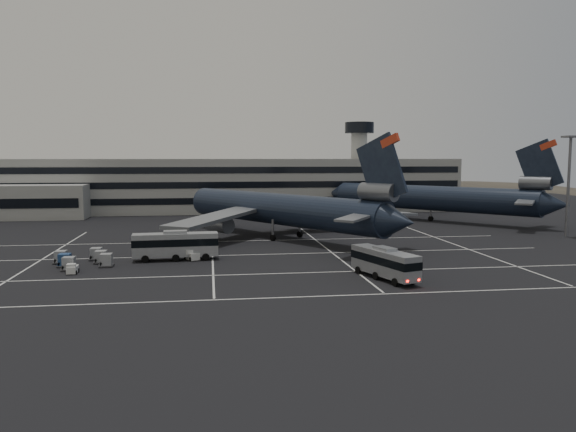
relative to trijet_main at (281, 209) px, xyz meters
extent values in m
plane|color=black|center=(-6.28, -20.44, -5.25)|extent=(260.00, 260.00, 0.00)
cube|color=silver|center=(-6.28, -42.44, -5.24)|extent=(90.00, 0.25, 0.01)
cube|color=silver|center=(-6.28, -30.44, -5.24)|extent=(90.00, 0.25, 0.01)
cube|color=silver|center=(-6.28, -16.44, -5.24)|extent=(90.00, 0.25, 0.01)
cube|color=silver|center=(-6.28, -2.44, -5.24)|extent=(90.00, 0.25, 0.01)
cube|color=silver|center=(-36.28, -14.44, -5.24)|extent=(0.25, 55.00, 0.01)
cube|color=silver|center=(-12.28, -14.44, -5.24)|extent=(0.25, 55.00, 0.01)
cube|color=silver|center=(5.72, -14.44, -5.24)|extent=(0.25, 55.00, 0.01)
cube|color=silver|center=(27.72, -14.44, -5.24)|extent=(0.25, 55.00, 0.01)
cube|color=gray|center=(-6.28, 51.56, 1.75)|extent=(120.00, 18.00, 14.00)
cube|color=black|center=(-6.28, 42.51, -1.75)|extent=(118.00, 0.20, 1.60)
cube|color=black|center=(-6.28, 42.51, 2.25)|extent=(118.00, 0.20, 1.60)
cube|color=black|center=(-6.28, 42.51, 5.95)|extent=(118.00, 0.20, 1.60)
cube|color=gray|center=(-56.28, 39.56, -1.25)|extent=(30.00, 10.00, 8.00)
cylinder|color=gray|center=(28.72, 53.56, 5.75)|extent=(4.40, 4.40, 22.00)
cylinder|color=black|center=(28.72, 53.56, 17.25)|extent=(8.00, 8.00, 3.00)
ellipsoid|color=#38332B|center=(-66.28, 149.56, -15.75)|extent=(196.00, 140.00, 32.00)
ellipsoid|color=#38332B|center=(23.72, 149.56, -18.75)|extent=(252.00, 180.00, 44.00)
ellipsoid|color=#38332B|center=(103.72, 149.56, -14.25)|extent=(168.00, 120.00, 24.00)
cylinder|color=slate|center=(51.72, -5.44, 3.75)|extent=(0.50, 0.50, 18.00)
cube|color=slate|center=(51.72, -5.44, 12.85)|extent=(2.40, 2.40, 0.35)
cylinder|color=black|center=(-0.28, 0.42, -0.05)|extent=(31.39, 42.98, 5.60)
cone|color=black|center=(-14.88, 22.18, -0.05)|extent=(7.16, 6.86, 5.60)
cone|color=black|center=(14.48, -21.59, -0.05)|extent=(6.97, 6.96, 5.04)
cube|color=black|center=(12.53, -18.68, 7.35)|extent=(5.69, 8.15, 10.97)
cube|color=red|center=(13.37, -19.93, 11.55)|extent=(2.26, 2.99, 2.24)
cylinder|color=#595B60|center=(12.25, -18.27, 4.05)|extent=(5.58, 6.49, 2.70)
cube|color=slate|center=(8.49, -20.19, 0.55)|extent=(7.52, 7.62, 0.87)
cube|color=slate|center=(15.46, -15.51, 0.55)|extent=(8.16, 5.76, 0.87)
cube|color=slate|center=(-11.77, -4.89, -0.85)|extent=(16.90, 21.30, 1.75)
cylinder|color=#595B60|center=(-10.95, -0.72, -2.55)|extent=(5.31, 6.07, 2.70)
cube|color=slate|center=(8.99, 9.04, -0.85)|extent=(22.66, 9.90, 1.75)
cylinder|color=#595B60|center=(4.82, 9.86, -2.55)|extent=(5.31, 6.07, 2.70)
cylinder|color=slate|center=(-8.84, 13.17, -3.05)|extent=(0.44, 0.44, 3.00)
cylinder|color=black|center=(-8.84, 13.17, -4.70)|extent=(1.03, 1.19, 1.10)
cylinder|color=slate|center=(-1.82, -3.03, -3.05)|extent=(0.44, 0.44, 3.00)
cylinder|color=black|center=(-1.82, -3.03, -4.70)|extent=(1.03, 1.19, 1.10)
cylinder|color=slate|center=(3.49, 0.54, -3.05)|extent=(0.44, 0.44, 3.00)
cylinder|color=black|center=(3.49, 0.54, -4.70)|extent=(1.03, 1.19, 1.10)
cylinder|color=black|center=(37.16, 22.15, -0.05)|extent=(35.87, 39.77, 5.60)
cone|color=black|center=(19.88, 41.84, -0.05)|extent=(7.18, 7.08, 5.60)
cone|color=black|center=(54.64, 2.23, -0.05)|extent=(7.09, 7.08, 5.04)
cube|color=black|center=(52.33, 4.86, 7.35)|extent=(6.62, 7.45, 10.97)
cube|color=red|center=(53.32, 3.73, 11.55)|extent=(2.54, 2.79, 2.24)
cylinder|color=#595B60|center=(52.01, 5.24, 4.05)|extent=(5.99, 6.29, 2.70)
cube|color=slate|center=(48.52, 2.84, 0.55)|extent=(7.05, 7.93, 0.87)
cube|color=slate|center=(54.83, 8.38, 0.55)|extent=(8.11, 6.46, 0.87)
cylinder|color=slate|center=(37.16, 22.15, -3.05)|extent=(0.44, 0.44, 3.00)
cylinder|color=black|center=(37.16, 22.15, -4.70)|extent=(1.10, 1.16, 1.10)
cube|color=gray|center=(7.91, -35.25, -3.24)|extent=(5.67, 11.03, 2.94)
cube|color=black|center=(7.91, -35.25, -2.88)|extent=(5.75, 11.10, 0.93)
cube|color=gray|center=(7.91, -35.25, -1.59)|extent=(2.40, 3.29, 0.34)
cylinder|color=black|center=(7.91, -39.23, -4.78)|extent=(0.59, 0.99, 0.94)
cylinder|color=black|center=(10.25, -38.47, -4.78)|extent=(0.59, 0.99, 0.94)
cylinder|color=black|center=(6.74, -35.63, -4.78)|extent=(0.59, 0.99, 0.94)
cylinder|color=black|center=(9.08, -34.87, -4.78)|extent=(0.59, 0.99, 0.94)
cylinder|color=black|center=(5.57, -32.04, -4.78)|extent=(0.59, 0.99, 0.94)
cylinder|color=black|center=(7.91, -31.28, -4.78)|extent=(0.59, 0.99, 0.94)
cube|color=#FF0C05|center=(8.84, -40.65, -4.37)|extent=(0.26, 0.15, 0.22)
cube|color=#FF0C05|center=(10.33, -40.16, -4.37)|extent=(0.26, 0.15, 0.22)
cube|color=gray|center=(-17.43, -19.27, -3.05)|extent=(11.92, 3.33, 3.22)
cube|color=black|center=(-17.43, -19.27, -2.67)|extent=(11.99, 3.40, 1.02)
cube|color=gray|center=(-17.43, -19.27, -1.25)|extent=(3.31, 1.89, 0.38)
cylinder|color=black|center=(-13.24, -20.38, -4.73)|extent=(1.05, 0.40, 1.03)
cylinder|color=black|center=(-13.38, -17.70, -4.73)|extent=(1.05, 0.40, 1.03)
cylinder|color=black|center=(-17.36, -20.61, -4.73)|extent=(1.05, 0.40, 1.03)
cylinder|color=black|center=(-17.51, -17.93, -4.73)|extent=(1.05, 0.40, 1.03)
cylinder|color=black|center=(-21.48, -20.84, -4.73)|extent=(1.05, 0.40, 1.03)
cylinder|color=black|center=(-21.63, -18.16, -4.73)|extent=(1.05, 0.40, 1.03)
cube|color=silver|center=(-29.66, -26.83, -4.73)|extent=(1.18, 2.10, 0.85)
cube|color=silver|center=(-29.65, -27.30, -4.17)|extent=(1.06, 0.87, 0.47)
cylinder|color=black|center=(-30.16, -27.60, -4.99)|extent=(0.22, 0.53, 0.53)
cylinder|color=black|center=(-29.12, -27.57, -4.99)|extent=(0.22, 0.53, 0.53)
cylinder|color=black|center=(-30.19, -26.09, -4.99)|extent=(0.22, 0.53, 0.53)
cylinder|color=black|center=(-29.16, -26.07, -4.99)|extent=(0.22, 0.53, 0.53)
cube|color=silver|center=(-15.16, -19.63, -4.63)|extent=(2.29, 2.80, 1.01)
cube|color=silver|center=(-14.92, -20.13, -3.96)|extent=(1.55, 1.44, 0.56)
cylinder|color=black|center=(-15.32, -20.70, -4.94)|extent=(0.50, 0.67, 0.63)
cylinder|color=black|center=(-14.22, -20.16, -4.94)|extent=(0.50, 0.67, 0.63)
cylinder|color=black|center=(-16.11, -19.10, -4.94)|extent=(0.50, 0.67, 0.63)
cylinder|color=black|center=(-15.01, -18.55, -4.94)|extent=(0.50, 0.67, 0.63)
cube|color=#2D2D30|center=(-30.57, -24.73, -5.10)|extent=(2.47, 2.61, 0.17)
cylinder|color=black|center=(-30.57, -24.73, -5.16)|extent=(0.09, 0.19, 0.19)
cube|color=gray|center=(-30.57, -24.73, -4.26)|extent=(1.92, 1.92, 1.50)
cube|color=#2D2D30|center=(-26.26, -22.84, -5.10)|extent=(2.47, 2.61, 0.17)
cylinder|color=black|center=(-26.26, -22.84, -5.16)|extent=(0.09, 0.19, 0.19)
cube|color=gray|center=(-26.26, -22.84, -4.26)|extent=(1.92, 1.92, 1.50)
cube|color=#2D2D30|center=(-31.70, -22.15, -5.10)|extent=(2.47, 2.61, 0.17)
cylinder|color=black|center=(-31.70, -22.15, -5.16)|extent=(0.09, 0.19, 0.19)
cube|color=navy|center=(-31.70, -22.15, -4.26)|extent=(1.92, 1.92, 1.50)
cube|color=#2D2D30|center=(-27.40, -20.26, -5.10)|extent=(2.47, 2.61, 0.17)
cylinder|color=black|center=(-27.40, -20.26, -5.16)|extent=(0.09, 0.19, 0.19)
cube|color=gray|center=(-27.40, -20.26, -4.26)|extent=(1.92, 1.92, 1.50)
cube|color=#2D2D30|center=(-32.84, -19.57, -5.10)|extent=(2.47, 2.61, 0.17)
cylinder|color=black|center=(-32.84, -19.57, -5.16)|extent=(0.09, 0.19, 0.19)
cube|color=gray|center=(-32.84, -19.57, -4.26)|extent=(1.92, 1.92, 1.50)
cube|color=#2D2D30|center=(-28.53, -17.68, -5.10)|extent=(2.47, 2.61, 0.17)
cylinder|color=black|center=(-28.53, -17.68, -5.16)|extent=(0.09, 0.19, 0.19)
cube|color=gray|center=(-28.53, -17.68, -4.26)|extent=(1.92, 1.92, 1.50)
camera|label=1|loc=(-12.60, -98.71, 9.22)|focal=35.00mm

